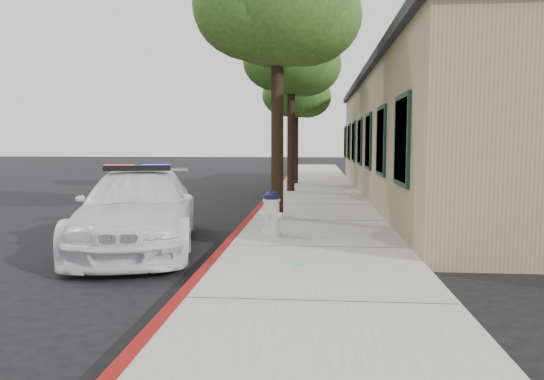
{
  "coord_description": "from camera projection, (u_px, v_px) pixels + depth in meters",
  "views": [
    {
      "loc": [
        1.59,
        -8.58,
        1.9
      ],
      "look_at": [
        0.63,
        2.75,
        0.85
      ],
      "focal_mm": 33.79,
      "sensor_mm": 36.0,
      "label": 1
    }
  ],
  "objects": [
    {
      "name": "ground",
      "position": [
        222.0,
        253.0,
        8.83
      ],
      "size": [
        120.0,
        120.0,
        0.0
      ],
      "primitive_type": "plane",
      "color": "black",
      "rests_on": "ground"
    },
    {
      "name": "sidewalk",
      "position": [
        315.0,
        223.0,
        11.66
      ],
      "size": [
        3.2,
        60.0,
        0.15
      ],
      "primitive_type": "cube",
      "color": "gray",
      "rests_on": "ground"
    },
    {
      "name": "red_curb",
      "position": [
        248.0,
        222.0,
        11.79
      ],
      "size": [
        0.14,
        60.0,
        0.16
      ],
      "primitive_type": "cube",
      "color": "maroon",
      "rests_on": "ground"
    },
    {
      "name": "clapboard_building",
      "position": [
        469.0,
        136.0,
        17.0
      ],
      "size": [
        7.3,
        20.89,
        4.24
      ],
      "color": "#968062",
      "rests_on": "ground"
    },
    {
      "name": "police_car",
      "position": [
        139.0,
        209.0,
        9.25
      ],
      "size": [
        2.93,
        5.11,
        1.51
      ],
      "rotation": [
        0.0,
        0.0,
        0.21
      ],
      "color": "silver",
      "rests_on": "ground"
    },
    {
      "name": "fire_hydrant",
      "position": [
        271.0,
        212.0,
        9.77
      ],
      "size": [
        0.49,
        0.43,
        0.86
      ],
      "rotation": [
        0.0,
        0.0,
        -0.39
      ],
      "color": "white",
      "rests_on": "sidewalk"
    },
    {
      "name": "street_tree_near",
      "position": [
        278.0,
        6.0,
        11.65
      ],
      "size": [
        3.84,
        3.56,
        6.52
      ],
      "rotation": [
        0.0,
        0.0,
        -0.21
      ],
      "color": "black",
      "rests_on": "sidewalk"
    },
    {
      "name": "street_tree_mid",
      "position": [
        292.0,
        60.0,
        18.34
      ],
      "size": [
        3.53,
        3.29,
        6.28
      ],
      "rotation": [
        0.0,
        0.0,
        -0.2
      ],
      "color": "black",
      "rests_on": "sidewalk"
    },
    {
      "name": "street_tree_far",
      "position": [
        296.0,
        94.0,
        21.96
      ],
      "size": [
        2.97,
        2.71,
        5.13
      ],
      "rotation": [
        0.0,
        0.0,
        -0.42
      ],
      "color": "black",
      "rests_on": "sidewalk"
    }
  ]
}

